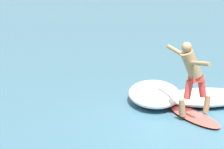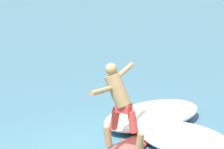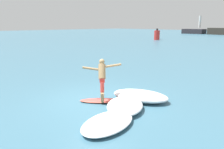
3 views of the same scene
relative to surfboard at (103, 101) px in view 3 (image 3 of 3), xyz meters
name	(u,v)px [view 3 (image 3 of 3)]	position (x,y,z in m)	size (l,w,h in m)	color
ground_plane	(93,100)	(-0.44, -0.16, -0.05)	(200.00, 200.00, 0.00)	#3B697E
surfboard	(103,101)	(0.00, 0.00, 0.00)	(1.64, 1.70, 0.23)	#D55149
surfer	(102,76)	(-0.10, 0.04, 0.99)	(1.07, 1.25, 1.61)	#94734B
channel_marker_buoy	(157,35)	(-19.13, 30.25, 0.89)	(1.06, 1.06, 2.17)	red
wave_foam_at_tail	(140,96)	(0.90, 1.21, 0.15)	(2.58, 2.00, 0.38)	white
wave_foam_at_nose	(125,105)	(1.17, 0.03, 0.11)	(2.19, 2.33, 0.32)	white
wave_foam_beside	(108,123)	(1.73, -1.30, 0.07)	(1.68, 2.30, 0.23)	white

